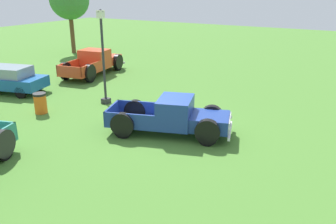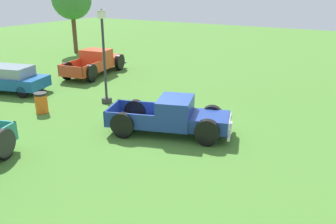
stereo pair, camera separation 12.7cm
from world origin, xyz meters
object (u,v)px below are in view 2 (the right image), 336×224
trash_can (41,103)px  oak_tree_west (72,0)px  lamp_post_near (104,56)px  pickup_truck_behind_right (97,62)px  sedan_distant_a (8,78)px  pickup_truck_foreground (177,117)px

trash_can → oak_tree_west: 16.22m
lamp_post_near → trash_can: (-2.63, 1.66, -1.91)m
lamp_post_near → trash_can: 3.65m
pickup_truck_behind_right → sedan_distant_a: 5.96m
pickup_truck_foreground → trash_can: (-0.97, 6.60, -0.23)m
pickup_truck_foreground → lamp_post_near: size_ratio=1.12×
trash_can → oak_tree_west: (12.24, 9.86, 3.97)m
sedan_distant_a → trash_can: bearing=-108.6°
pickup_truck_foreground → pickup_truck_behind_right: bearing=56.8°
pickup_truck_behind_right → trash_can: 7.85m
lamp_post_near → trash_can: lamp_post_near is taller
pickup_truck_foreground → pickup_truck_behind_right: size_ratio=0.93×
pickup_truck_behind_right → sedan_distant_a: bearing=167.2°
pickup_truck_foreground → trash_can: pickup_truck_foreground is taller
pickup_truck_behind_right → lamp_post_near: 6.75m
sedan_distant_a → trash_can: 4.54m
oak_tree_west → lamp_post_near: bearing=-129.9°
pickup_truck_behind_right → trash_can: pickup_truck_behind_right is taller
pickup_truck_foreground → oak_tree_west: oak_tree_west is taller
pickup_truck_foreground → trash_can: 6.68m
pickup_truck_behind_right → oak_tree_west: bearing=54.1°
oak_tree_west → trash_can: bearing=-141.1°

